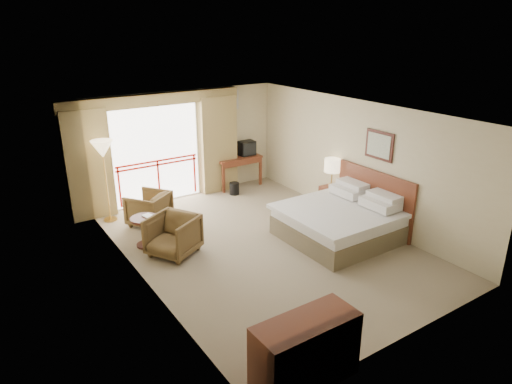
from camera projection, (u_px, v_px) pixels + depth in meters
floor at (264, 245)px, 9.24m from camera, size 7.00×7.00×0.00m
ceiling at (265, 112)px, 8.30m from camera, size 7.00×7.00×0.00m
wall_back at (186, 144)px, 11.51m from camera, size 5.00×0.00×5.00m
wall_front at (414, 254)px, 6.04m from camera, size 5.00×0.00×5.00m
wall_left at (139, 209)px, 7.48m from camera, size 0.00×7.00×7.00m
wall_right at (357, 161)px, 10.07m from camera, size 0.00×7.00×7.00m
balcony_door at (156, 155)px, 11.13m from camera, size 2.40×0.00×2.40m
balcony_railing at (158, 170)px, 11.25m from camera, size 2.09×0.03×1.02m
curtain_left at (89, 165)px, 10.15m from camera, size 1.00×0.26×2.50m
curtain_right at (218, 145)px, 11.87m from camera, size 1.00×0.26×2.50m
valance at (154, 100)px, 10.58m from camera, size 4.40×0.22×0.28m
hvac_vent at (230, 100)px, 11.81m from camera, size 0.50×0.04×0.50m
bed at (340, 221)px, 9.42m from camera, size 2.13×2.06×0.97m
headboard at (374, 200)px, 9.83m from camera, size 0.06×2.10×1.30m
framed_art at (379, 145)px, 9.41m from camera, size 0.04×0.72×0.60m
nightstand at (332, 199)px, 10.78m from camera, size 0.44×0.52×0.61m
table_lamp at (332, 166)px, 10.54m from camera, size 0.37×0.37×0.66m
phone at (335, 188)px, 10.52m from camera, size 0.21×0.18×0.08m
desk at (236, 163)px, 12.43m from camera, size 1.27×0.62×0.83m
tv at (246, 148)px, 12.40m from camera, size 0.44×0.35×0.40m
coffee_maker at (226, 154)px, 12.09m from camera, size 0.17×0.17×0.28m
cup at (232, 157)px, 12.16m from camera, size 0.07×0.07×0.09m
wastebasket at (234, 188)px, 11.92m from camera, size 0.28×0.28×0.32m
armchair_far at (150, 224)px, 10.21m from camera, size 1.12×1.13×0.74m
armchair_near at (174, 254)px, 8.89m from camera, size 1.17×1.16×0.79m
side_table at (145, 227)px, 9.07m from camera, size 0.56×0.56×0.61m
book at (144, 218)px, 9.00m from camera, size 0.21×0.26×0.02m
floor_lamp at (103, 152)px, 9.85m from camera, size 0.47×0.47×1.86m
dresser at (306, 352)px, 5.58m from camera, size 1.34×0.57×0.89m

